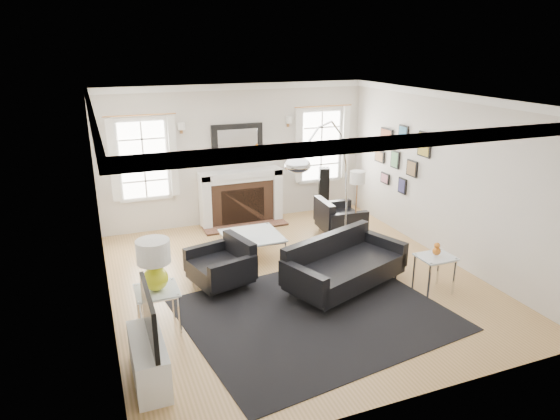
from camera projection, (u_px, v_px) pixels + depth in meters
name	position (u px, v px, depth m)	size (l,w,h in m)	color
floor	(294.00, 279.00, 7.87)	(6.00, 6.00, 0.00)	#9F7842
back_wall	(237.00, 155.00, 10.07)	(5.50, 0.04, 2.80)	beige
front_wall	(417.00, 279.00, 4.78)	(5.50, 0.04, 2.80)	beige
left_wall	(101.00, 217.00, 6.48)	(0.04, 6.00, 2.80)	beige
right_wall	(446.00, 177.00, 8.38)	(0.04, 6.00, 2.80)	beige
ceiling	(296.00, 99.00, 6.98)	(5.50, 6.00, 0.02)	white
crown_molding	(296.00, 103.00, 7.00)	(5.50, 6.00, 0.12)	white
fireplace	(241.00, 198.00, 10.16)	(1.70, 0.69, 1.11)	white
mantel_mirror	(238.00, 143.00, 9.95)	(1.05, 0.07, 0.75)	black
window_left	(143.00, 160.00, 9.37)	(1.24, 0.15, 1.62)	white
window_right	(321.00, 146.00, 10.65)	(1.24, 0.15, 1.62)	white
gallery_wall	(400.00, 154.00, 9.47)	(0.04, 1.73, 1.29)	black
tv_unit	(149.00, 354.00, 5.42)	(0.35, 1.00, 1.09)	white
area_rug	(315.00, 314.00, 6.86)	(3.39, 2.82, 0.01)	black
sofa	(342.00, 266.00, 7.54)	(2.12, 1.50, 0.63)	black
armchair_left	(224.00, 266.00, 7.56)	(1.00, 1.07, 0.61)	black
armchair_right	(338.00, 219.00, 9.61)	(0.84, 0.92, 0.59)	black
coffee_table	(252.00, 237.00, 8.54)	(0.96, 0.96, 0.43)	silver
side_table_left	(157.00, 297.00, 6.32)	(0.54, 0.54, 0.59)	silver
nesting_table	(435.00, 264.00, 7.34)	(0.52, 0.44, 0.58)	silver
gourd_lamp	(154.00, 262.00, 6.16)	(0.42, 0.42, 0.67)	yellow
orange_vase	(437.00, 250.00, 7.27)	(0.12, 0.12, 0.19)	orange
arc_floor_lamp	(325.00, 192.00, 7.63)	(1.79, 1.66, 2.54)	silver
stick_floor_lamp	(357.00, 181.00, 9.02)	(0.27, 0.27, 1.35)	#BB7A40
speaker_tower	(324.00, 192.00, 10.67)	(0.21, 0.21, 1.04)	black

